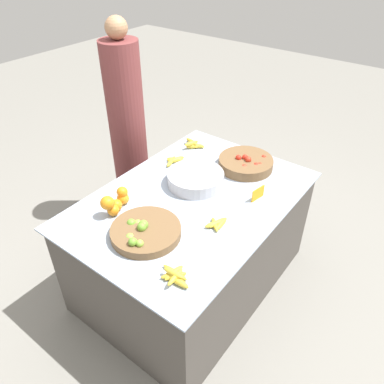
# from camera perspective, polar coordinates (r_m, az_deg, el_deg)

# --- Properties ---
(ground_plane) EXTENTS (12.00, 12.00, 0.00)m
(ground_plane) POSITION_cam_1_polar(r_m,az_deg,el_deg) (2.90, 0.00, -13.00)
(ground_plane) COLOR gray
(market_table) EXTENTS (1.56, 1.10, 0.76)m
(market_table) POSITION_cam_1_polar(r_m,az_deg,el_deg) (2.63, 0.00, -7.58)
(market_table) COLOR #4C4742
(market_table) RESTS_ON ground_plane
(lime_bowl) EXTENTS (0.40, 0.40, 0.09)m
(lime_bowl) POSITION_cam_1_polar(r_m,az_deg,el_deg) (2.11, -7.20, -5.99)
(lime_bowl) COLOR brown
(lime_bowl) RESTS_ON market_table
(tomato_basket) EXTENTS (0.39, 0.39, 0.10)m
(tomato_basket) POSITION_cam_1_polar(r_m,az_deg,el_deg) (2.69, 8.18, 4.38)
(tomato_basket) COLOR brown
(tomato_basket) RESTS_ON market_table
(orange_pile) EXTENTS (0.22, 0.11, 0.14)m
(orange_pile) POSITION_cam_1_polar(r_m,az_deg,el_deg) (2.30, -11.54, -1.48)
(orange_pile) COLOR orange
(orange_pile) RESTS_ON market_table
(metal_bowl) EXTENTS (0.38, 0.38, 0.09)m
(metal_bowl) POSITION_cam_1_polar(r_m,az_deg,el_deg) (2.49, 0.57, 2.07)
(metal_bowl) COLOR #B7B7BF
(metal_bowl) RESTS_ON market_table
(price_sign) EXTENTS (0.11, 0.03, 0.08)m
(price_sign) POSITION_cam_1_polar(r_m,az_deg,el_deg) (2.39, 10.03, -0.23)
(price_sign) COLOR orange
(price_sign) RESTS_ON market_table
(banana_bunch_middle_right) EXTENTS (0.16, 0.19, 0.06)m
(banana_bunch_middle_right) POSITION_cam_1_polar(r_m,az_deg,el_deg) (1.88, -2.64, -12.60)
(banana_bunch_middle_right) COLOR gold
(banana_bunch_middle_right) RESTS_ON market_table
(banana_bunch_front_right) EXTENTS (0.15, 0.11, 0.03)m
(banana_bunch_front_right) POSITION_cam_1_polar(r_m,az_deg,el_deg) (2.17, 3.87, -4.82)
(banana_bunch_front_right) COLOR gold
(banana_bunch_front_right) RESTS_ON market_table
(banana_bunch_front_center) EXTENTS (0.18, 0.12, 0.04)m
(banana_bunch_front_center) POSITION_cam_1_polar(r_m,az_deg,el_deg) (2.74, -2.69, 4.88)
(banana_bunch_front_center) COLOR gold
(banana_bunch_front_center) RESTS_ON market_table
(banana_bunch_front_left) EXTENTS (0.15, 0.19, 0.06)m
(banana_bunch_front_left) POSITION_cam_1_polar(r_m,az_deg,el_deg) (2.93, 0.18, 7.32)
(banana_bunch_front_left) COLOR gold
(banana_bunch_front_left) RESTS_ON market_table
(vendor_person) EXTENTS (0.29, 0.29, 1.68)m
(vendor_person) POSITION_cam_1_polar(r_m,az_deg,el_deg) (3.11, -9.70, 8.66)
(vendor_person) COLOR brown
(vendor_person) RESTS_ON ground_plane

